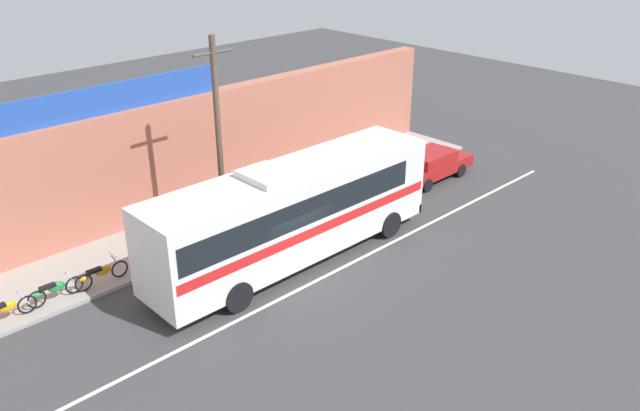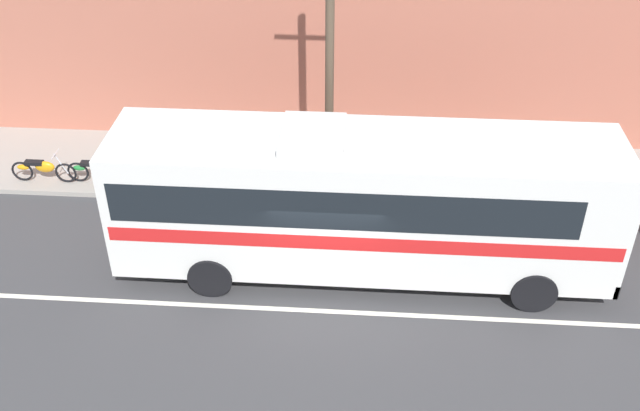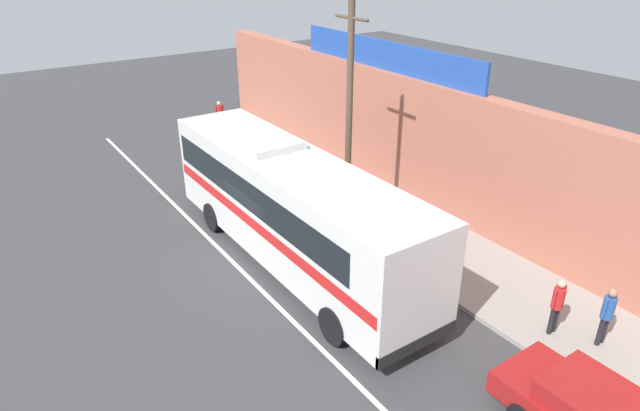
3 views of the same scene
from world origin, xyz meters
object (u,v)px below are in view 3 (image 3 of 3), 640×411
motorcycle_blue (246,147)px  pedestrian_by_curb (557,303)px  utility_pole (349,117)px  pedestrian_near_shop (607,312)px  pedestrian_far_right (220,114)px  motorcycle_red (264,157)px  intercity_bus (290,204)px  motorcycle_green (280,168)px

motorcycle_blue → pedestrian_by_curb: (16.09, 0.55, 0.51)m
utility_pole → motorcycle_blue: size_ratio=4.09×
pedestrian_near_shop → pedestrian_by_curb: pedestrian_near_shop is taller
pedestrian_far_right → pedestrian_by_curb: pedestrian_far_right is taller
motorcycle_red → pedestrian_by_curb: pedestrian_by_curb is taller
pedestrian_by_curb → pedestrian_near_shop: bearing=33.0°
intercity_bus → motorcycle_green: (-5.90, 3.07, -1.50)m
utility_pole → motorcycle_green: bearing=178.0°
motorcycle_blue → motorcycle_red: size_ratio=1.02×
pedestrian_far_right → utility_pole: bearing=-3.3°
intercity_bus → utility_pole: 3.66m
pedestrian_far_right → pedestrian_near_shop: bearing=1.8°
pedestrian_near_shop → motorcycle_blue: bearing=-176.1°
motorcycle_green → pedestrian_far_right: 7.07m
motorcycle_blue → motorcycle_green: same height
motorcycle_green → pedestrian_by_curb: size_ratio=1.19×
motorcycle_red → motorcycle_green: 1.55m
motorcycle_green → motorcycle_blue: bearing=179.7°
pedestrian_by_curb → motorcycle_red: bearing=-178.1°
pedestrian_far_right → pedestrian_by_curb: bearing=0.1°
intercity_bus → motorcycle_green: 6.82m
motorcycle_red → pedestrian_far_right: pedestrian_far_right is taller
intercity_bus → motorcycle_green: size_ratio=6.00×
motorcycle_blue → pedestrian_near_shop: pedestrian_near_shop is taller
motorcycle_blue → pedestrian_far_right: size_ratio=1.12×
intercity_bus → motorcycle_green: intercity_bus is taller
motorcycle_red → intercity_bus: bearing=-23.0°
pedestrian_far_right → pedestrian_near_shop: (20.95, 0.66, -0.02)m
motorcycle_blue → pedestrian_near_shop: bearing=3.9°
pedestrian_far_right → pedestrian_by_curb: 19.99m
motorcycle_green → pedestrian_by_curb: pedestrian_by_curb is taller
motorcycle_red → motorcycle_green: size_ratio=0.97×
intercity_bus → utility_pole: bearing=107.0°
utility_pole → motorcycle_green: 6.15m
intercity_bus → motorcycle_blue: size_ratio=6.11×
utility_pole → motorcycle_blue: utility_pole is taller
intercity_bus → utility_pole: (-0.88, 2.90, 2.06)m
utility_pole → motorcycle_blue: (-8.15, 0.19, -3.56)m
pedestrian_by_curb → utility_pole: bearing=-174.7°
motorcycle_green → pedestrian_near_shop: size_ratio=1.16×
motorcycle_red → pedestrian_near_shop: (15.47, 1.10, 0.53)m
motorcycle_red → pedestrian_by_curb: (14.51, 0.48, 0.51)m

